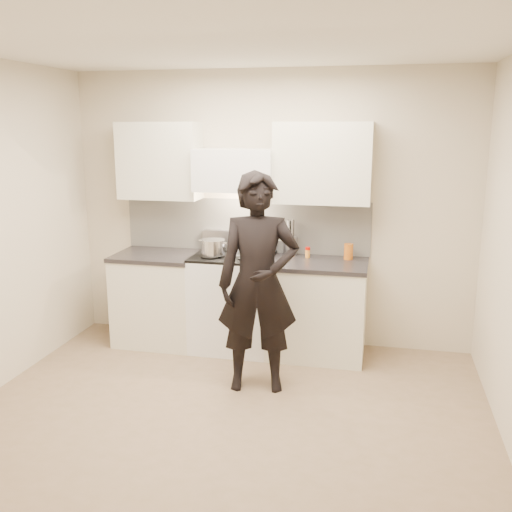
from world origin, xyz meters
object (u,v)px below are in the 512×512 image
(utensil_crock, at_px, (290,244))
(person, at_px, (258,283))
(stove, at_px, (233,301))
(wok, at_px, (253,241))
(counter_right, at_px, (317,308))

(utensil_crock, height_order, person, person)
(stove, height_order, utensil_crock, utensil_crock)
(wok, xyz_separation_m, utensil_crock, (0.35, 0.09, -0.04))
(stove, distance_m, wok, 0.63)
(stove, relative_size, wok, 1.99)
(counter_right, xyz_separation_m, utensil_crock, (-0.31, 0.23, 0.57))
(wok, height_order, utensil_crock, wok)
(counter_right, height_order, utensil_crock, utensil_crock)
(person, bearing_deg, wok, 93.95)
(counter_right, height_order, person, person)
(wok, bearing_deg, counter_right, -12.29)
(stove, bearing_deg, person, -62.18)
(utensil_crock, bearing_deg, person, -95.01)
(wok, relative_size, person, 0.26)
(counter_right, bearing_deg, stove, -180.00)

